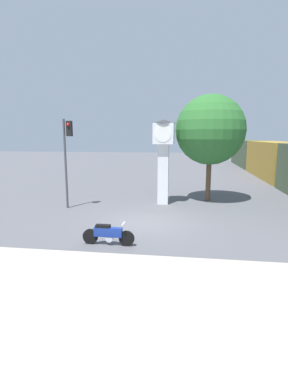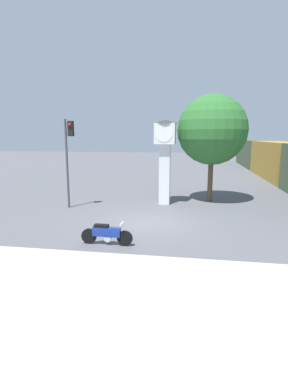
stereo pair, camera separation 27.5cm
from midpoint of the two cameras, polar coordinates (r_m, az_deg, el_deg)
ground_plane at (r=13.84m, az=-0.12°, el=-5.87°), size 120.00×120.00×0.00m
sidewalk_strip at (r=7.48m, az=-8.38°, el=-20.69°), size 36.00×6.00×0.10m
motorcycle at (r=11.09m, az=-7.58°, el=-7.96°), size 1.94×0.42×0.85m
clock_tower at (r=17.34m, az=3.29°, el=8.24°), size 1.39×1.39×4.84m
freight_train at (r=31.44m, az=23.08°, el=5.70°), size 2.80×35.00×3.40m
traffic_light at (r=16.73m, az=-14.87°, el=8.05°), size 0.50×0.35×4.82m
street_tree at (r=18.44m, az=12.10°, el=11.46°), size 4.11×4.11×6.34m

